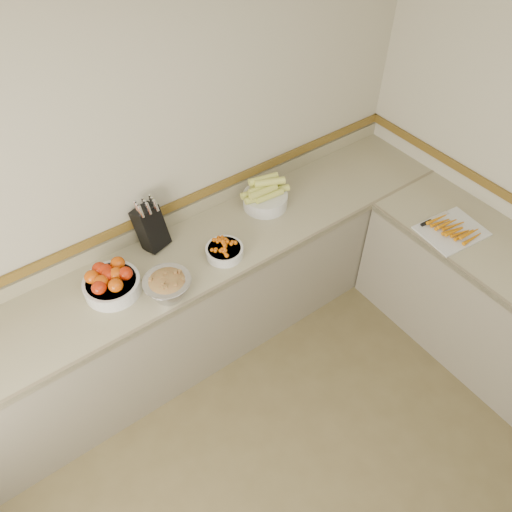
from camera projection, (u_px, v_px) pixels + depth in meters
back_wall at (145, 183)px, 2.99m from camera, size 4.00×0.00×4.00m
counter_back at (187, 305)px, 3.42m from camera, size 4.00×0.65×1.08m
knife_block at (150, 227)px, 3.09m from camera, size 0.20×0.22×0.37m
tomato_bowl at (111, 282)px, 2.87m from camera, size 0.33×0.33×0.16m
cherry_tomato_bowl at (224, 250)px, 3.10m from camera, size 0.24×0.24×0.13m
corn_bowl at (265, 196)px, 3.40m from camera, size 0.34×0.31×0.23m
rhubarb_bowl at (168, 286)px, 2.84m from camera, size 0.28×0.28×0.16m
cutting_board at (452, 230)px, 3.26m from camera, size 0.44×0.36×0.06m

